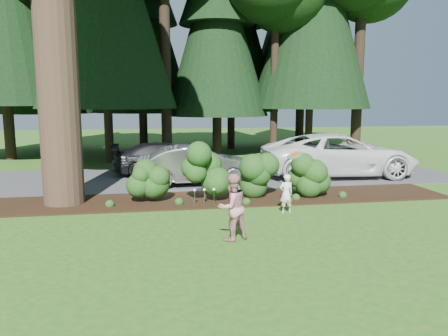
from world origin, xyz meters
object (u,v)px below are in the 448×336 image
(car_dark_suv, at_px, (167,158))
(child, at_px, (286,194))
(car_white_suv, at_px, (339,155))
(adult, at_px, (232,207))
(frisbee, at_px, (294,155))
(car_silver_wagon, at_px, (196,165))

(car_dark_suv, height_order, child, car_dark_suv)
(car_dark_suv, bearing_deg, car_white_suv, -107.63)
(adult, bearing_deg, child, -157.26)
(adult, relative_size, frisbee, 3.49)
(car_white_suv, xyz_separation_m, child, (-4.09, -5.52, -0.37))
(child, height_order, adult, adult)
(car_dark_suv, relative_size, frisbee, 10.54)
(car_silver_wagon, height_order, car_dark_suv, car_silver_wagon)
(car_dark_suv, bearing_deg, frisbee, -159.78)
(car_white_suv, bearing_deg, car_silver_wagon, 100.96)
(car_silver_wagon, xyz_separation_m, frisbee, (2.31, -4.71, 0.92))
(child, bearing_deg, frisbee, 159.46)
(car_white_suv, distance_m, adult, 9.83)
(child, bearing_deg, car_silver_wagon, -72.00)
(child, height_order, frisbee, frisbee)
(car_dark_suv, bearing_deg, car_silver_wagon, -162.93)
(car_dark_suv, distance_m, child, 7.88)
(frisbee, bearing_deg, car_dark_suv, 114.43)
(car_silver_wagon, distance_m, frisbee, 5.32)
(child, distance_m, frisbee, 1.14)
(car_dark_suv, bearing_deg, child, -160.95)
(car_silver_wagon, distance_m, adult, 6.84)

